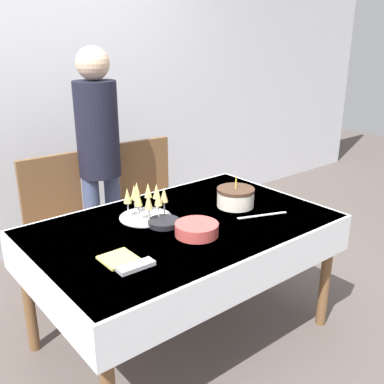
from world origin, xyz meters
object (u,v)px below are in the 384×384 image
Objects in this scene: plate_stack_main at (197,229)px; plate_stack_dessert at (164,222)px; dining_chair_far_right at (152,200)px; dining_chair_far_left at (60,225)px; champagne_tray at (146,201)px; person_standing at (99,147)px; birthday_cake at (236,197)px.

plate_stack_main is 0.22m from plate_stack_dessert.
dining_chair_far_right is 5.58× the size of plate_stack_dessert.
dining_chair_far_right is at bearing -0.02° from dining_chair_far_left.
champagne_tray is 0.18× the size of person_standing.
dining_chair_far_right is 0.85m from champagne_tray.
person_standing is (0.34, 0.05, 0.45)m from dining_chair_far_left.
plate_stack_main is 0.14× the size of person_standing.
champagne_tray is at bearing 101.48° from plate_stack_main.
plate_stack_dessert is 0.88m from person_standing.
birthday_cake is 1.28× the size of plate_stack_dessert.
plate_stack_main is 1.07m from person_standing.
champagne_tray reaches higher than plate_stack_dessert.
birthday_cake is 0.76× the size of champagne_tray.
plate_stack_main is at bearing -91.29° from person_standing.
dining_chair_far_left is 4.35× the size of birthday_cake.
plate_stack_dessert is (0.02, -0.14, -0.08)m from champagne_tray.
dining_chair_far_right reaches higher than champagne_tray.
birthday_cake is at bearing -87.82° from dining_chair_far_right.
dining_chair_far_right is 0.88m from birthday_cake.
birthday_cake is at bearing -5.52° from plate_stack_dessert.
birthday_cake is (0.03, -0.84, 0.25)m from dining_chair_far_right.
dining_chair_far_left is 3.31× the size of champagne_tray.
champagne_tray is at bearing 96.07° from plate_stack_dessert.
birthday_cake is 0.49m from plate_stack_dessert.
dining_chair_far_left reaches higher than plate_stack_dessert.
champagne_tray is at bearing 159.17° from birthday_cake.
dining_chair_far_right is at bearing 60.01° from plate_stack_dessert.
plate_stack_dessert is (-0.06, 0.21, -0.02)m from plate_stack_main.
dining_chair_far_right is 0.59× the size of person_standing.
dining_chair_far_right reaches higher than birthday_cake.
birthday_cake is at bearing 20.31° from plate_stack_main.
plate_stack_main is at bearing -159.69° from birthday_cake.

